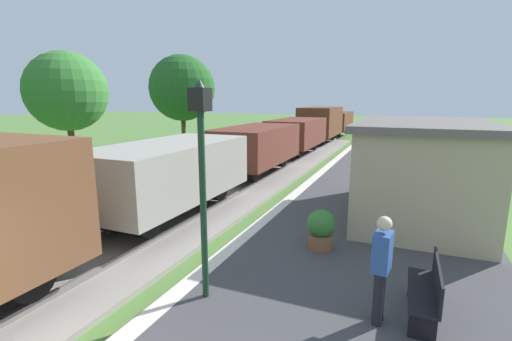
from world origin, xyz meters
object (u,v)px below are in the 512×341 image
lamp_post_near (202,152)px  bench_near_hut (428,290)px  freight_train (278,139)px  tree_trackside_far (67,92)px  tree_field_left (182,88)px  potted_planter (321,229)px  person_waiting (381,266)px  station_hut (420,169)px

lamp_post_near → bench_near_hut: bearing=13.0°
freight_train → tree_trackside_far: tree_trackside_far is taller
tree_trackside_far → tree_field_left: (1.22, 7.17, 0.33)m
freight_train → potted_planter: 11.40m
freight_train → person_waiting: bearing=-64.2°
freight_train → tree_field_left: (-6.55, 0.78, 2.76)m
lamp_post_near → freight_train: bearing=104.2°
freight_train → station_hut: size_ratio=6.76×
potted_planter → lamp_post_near: lamp_post_near is taller
station_hut → tree_field_left: bearing=150.1°
bench_near_hut → person_waiting: 0.93m
potted_planter → tree_trackside_far: 13.48m
station_hut → tree_field_left: size_ratio=0.92×
bench_near_hut → tree_trackside_far: tree_trackside_far is taller
lamp_post_near → tree_trackside_far: (-11.09, 6.76, 1.14)m
potted_planter → tree_field_left: (-11.26, 11.13, 3.55)m
freight_train → lamp_post_near: bearing=-75.8°
bench_near_hut → tree_trackside_far: bearing=157.8°
bench_near_hut → potted_planter: bearing=137.0°
potted_planter → tree_trackside_far: (-12.48, 3.96, 3.22)m
potted_planter → tree_field_left: tree_field_left is taller
person_waiting → tree_field_left: size_ratio=0.27×
freight_train → bench_near_hut: bearing=-61.0°
person_waiting → lamp_post_near: (-2.83, -0.40, 1.62)m
station_hut → tree_trackside_far: tree_trackside_far is taller
bench_near_hut → freight_train: bearing=119.0°
station_hut → bench_near_hut: station_hut is taller
station_hut → person_waiting: (-0.65, -5.86, -0.47)m
station_hut → person_waiting: bearing=-96.3°
lamp_post_near → tree_trackside_far: bearing=148.6°
lamp_post_near → tree_trackside_far: tree_trackside_far is taller
lamp_post_near → potted_planter: bearing=63.7°
lamp_post_near → tree_trackside_far: size_ratio=0.65×
potted_planter → tree_trackside_far: size_ratio=0.16×
freight_train → bench_near_hut: size_ratio=26.13×
person_waiting → lamp_post_near: size_ratio=0.46×
freight_train → lamp_post_near: 13.63m
tree_field_left → potted_planter: bearing=-44.7°
bench_near_hut → tree_trackside_far: size_ratio=0.26×
tree_trackside_far → freight_train: bearing=39.5°
bench_near_hut → tree_trackside_far: (-14.61, 5.95, 3.22)m
person_waiting → bench_near_hut: bearing=-140.9°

